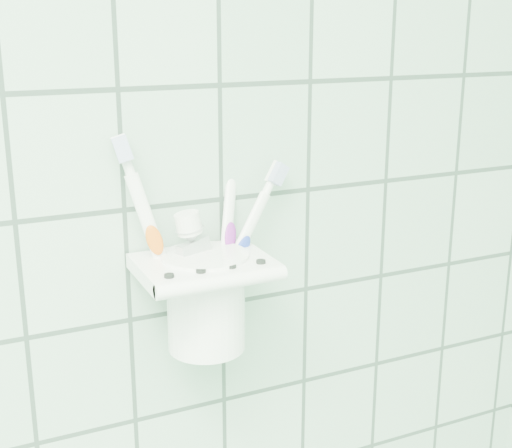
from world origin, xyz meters
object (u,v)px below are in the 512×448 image
Objects in this scene: toothbrush_blue at (217,242)px; toothbrush_orange at (195,244)px; holder_bracket at (203,267)px; toothpaste_tube at (211,264)px; toothbrush_pink at (186,237)px; cup at (206,297)px.

toothbrush_orange is at bearing 124.17° from toothbrush_blue.
toothpaste_tube is at bearing 43.44° from holder_bracket.
toothbrush_pink reaches higher than toothpaste_tube.
toothbrush_orange is 0.03m from toothpaste_tube.
holder_bracket is 0.92× the size of toothpaste_tube.
toothpaste_tube reaches higher than holder_bracket.
toothpaste_tube is (0.01, 0.01, 0.03)m from cup.
holder_bracket is at bearing 137.17° from toothbrush_blue.
toothpaste_tube is at bearing 75.58° from toothbrush_blue.
toothbrush_orange is (-0.01, 0.00, 0.05)m from cup.
toothbrush_blue is at bearing -109.90° from toothpaste_tube.
toothpaste_tube is at bearing 42.42° from cup.
cup is 0.72× the size of toothpaste_tube.
holder_bracket is at bearing -22.77° from toothbrush_pink.
toothbrush_orange is 1.38× the size of toothpaste_tube.
toothbrush_pink is 1.13× the size of toothbrush_orange.
toothbrush_blue reaches higher than cup.
toothbrush_blue is (0.02, -0.01, -0.00)m from toothbrush_pink.
toothbrush_pink is at bearing 176.02° from toothbrush_orange.
toothbrush_blue reaches higher than holder_bracket.
toothpaste_tube is at bearing 17.30° from toothbrush_pink.
toothpaste_tube is (0.02, 0.00, -0.03)m from toothbrush_pink.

